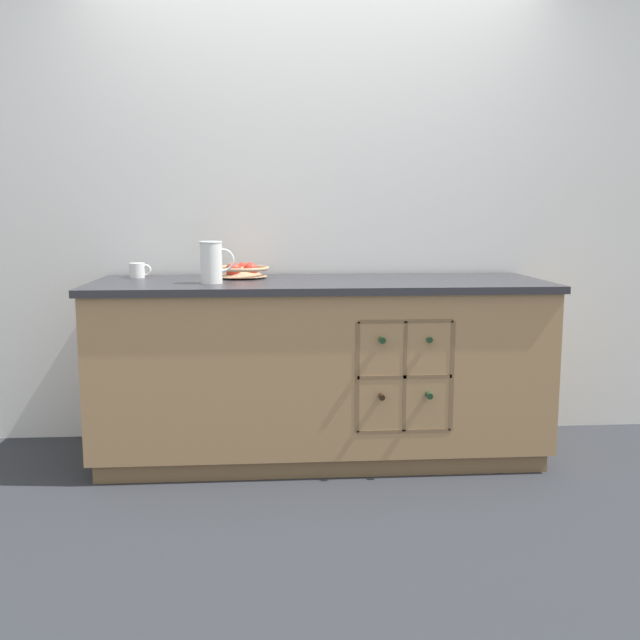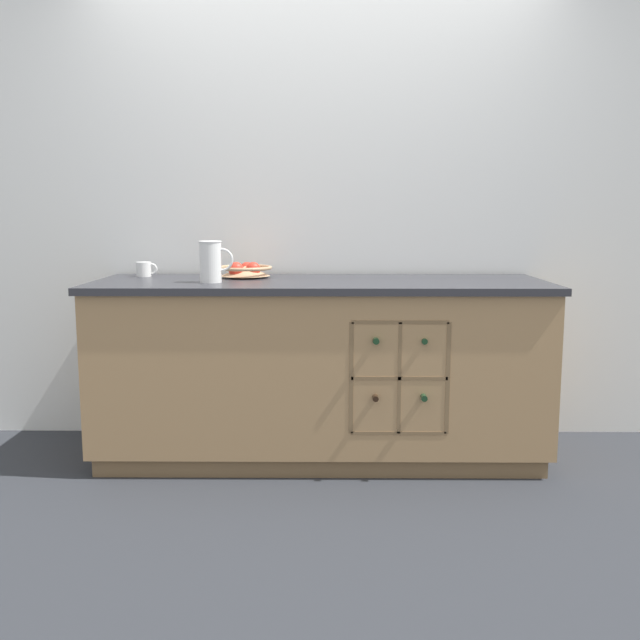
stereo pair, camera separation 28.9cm
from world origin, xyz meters
TOP-DOWN VIEW (x-y plane):
  - ground_plane at (0.00, 0.00)m, footprint 14.00×14.00m
  - back_wall at (0.00, 0.43)m, footprint 4.62×0.06m
  - kitchen_island at (0.00, -0.00)m, footprint 2.26×0.78m
  - fruit_bowl at (-0.40, 0.16)m, footprint 0.28×0.28m
  - white_pitcher at (-0.53, -0.10)m, footprint 0.17×0.11m
  - ceramic_mug at (-0.94, 0.22)m, footprint 0.11×0.08m

SIDE VIEW (x-z plane):
  - ground_plane at x=0.00m, z-range 0.00..0.00m
  - kitchen_island at x=0.00m, z-range 0.01..0.91m
  - ceramic_mug at x=-0.94m, z-range 0.91..0.98m
  - fruit_bowl at x=-0.40m, z-range 0.90..0.99m
  - white_pitcher at x=-0.53m, z-range 0.91..1.11m
  - back_wall at x=0.00m, z-range 0.00..2.55m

